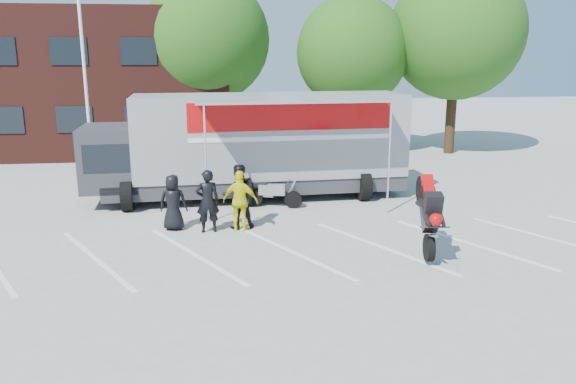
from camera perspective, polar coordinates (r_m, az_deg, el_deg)
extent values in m
plane|color=#A7A7A2|center=(13.43, -0.12, -7.45)|extent=(100.00, 100.00, 0.00)
cube|color=white|center=(14.35, -0.59, -5.99)|extent=(18.09, 13.33, 0.01)
cube|color=#461B16|center=(31.62, -22.95, 10.28)|extent=(18.00, 8.00, 7.00)
cylinder|color=white|center=(22.99, -19.91, 10.85)|extent=(0.12, 0.12, 8.00)
cylinder|color=#382314|center=(28.61, -8.00, 7.17)|extent=(0.50, 0.50, 3.24)
sphere|color=#204A12|center=(28.43, -8.27, 15.12)|extent=(6.12, 6.12, 6.12)
cylinder|color=#382314|center=(28.39, 6.35, 6.80)|extent=(0.50, 0.50, 2.88)
sphere|color=#204A12|center=(28.18, 6.55, 13.92)|extent=(5.44, 5.44, 5.44)
cylinder|color=#382314|center=(29.44, 16.19, 7.12)|extent=(0.50, 0.50, 3.42)
sphere|color=#204A12|center=(29.29, 16.75, 15.26)|extent=(6.46, 6.46, 6.46)
imported|color=black|center=(16.17, -11.59, -1.04)|extent=(0.83, 0.59, 1.60)
imported|color=black|center=(15.78, -8.17, -0.92)|extent=(0.70, 0.51, 1.79)
imported|color=black|center=(16.03, -5.08, -0.46)|extent=(1.01, 0.85, 1.86)
imported|color=#EEEB0C|center=(15.80, -4.85, -0.91)|extent=(1.10, 0.73, 1.73)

